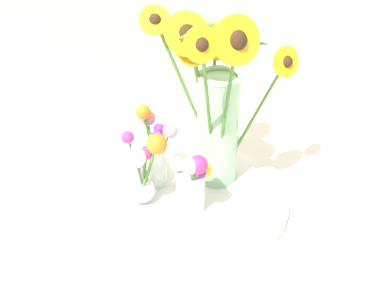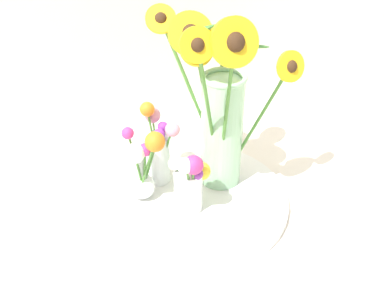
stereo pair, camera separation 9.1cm
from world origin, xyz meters
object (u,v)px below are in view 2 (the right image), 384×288
(mason_jar_sunflowers, at_px, (220,110))
(vase_small_back, at_px, (157,149))
(vase_small_center, at_px, (190,182))
(serving_tray, at_px, (192,199))
(vase_bulb_right, at_px, (143,167))

(mason_jar_sunflowers, distance_m, vase_small_back, 0.17)
(vase_small_center, bearing_deg, mason_jar_sunflowers, 34.84)
(serving_tray, distance_m, vase_bulb_right, 0.14)
(mason_jar_sunflowers, height_order, vase_small_center, mason_jar_sunflowers)
(vase_small_center, height_order, vase_bulb_right, vase_bulb_right)
(vase_small_center, relative_size, vase_small_back, 0.78)
(serving_tray, distance_m, vase_small_center, 0.09)
(vase_small_center, bearing_deg, serving_tray, 60.75)
(mason_jar_sunflowers, bearing_deg, vase_small_back, 155.23)
(serving_tray, bearing_deg, vase_small_center, -119.25)
(mason_jar_sunflowers, xyz_separation_m, vase_bulb_right, (-0.17, -0.00, -0.10))
(vase_small_center, distance_m, vase_small_back, 0.13)
(mason_jar_sunflowers, xyz_separation_m, vase_small_center, (-0.10, -0.07, -0.11))
(vase_bulb_right, bearing_deg, vase_small_center, -39.87)
(vase_small_back, bearing_deg, vase_bulb_right, -131.37)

